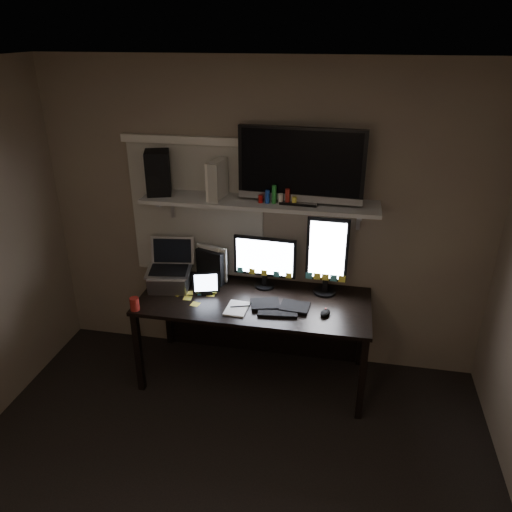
% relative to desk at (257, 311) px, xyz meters
% --- Properties ---
extents(ceiling, '(3.60, 3.60, 0.00)m').
position_rel_desk_xyz_m(ceiling, '(0.00, -1.55, 1.95)').
color(ceiling, silver).
rests_on(ceiling, back_wall).
extents(back_wall, '(3.60, 0.00, 3.60)m').
position_rel_desk_xyz_m(back_wall, '(0.00, 0.25, 0.70)').
color(back_wall, '#6F5D50').
rests_on(back_wall, floor).
extents(window_blinds, '(1.10, 0.02, 1.10)m').
position_rel_desk_xyz_m(window_blinds, '(-0.55, 0.24, 0.75)').
color(window_blinds, silver).
rests_on(window_blinds, back_wall).
extents(desk, '(1.80, 0.75, 0.73)m').
position_rel_desk_xyz_m(desk, '(0.00, 0.00, 0.00)').
color(desk, black).
rests_on(desk, floor).
extents(wall_shelf, '(1.80, 0.35, 0.03)m').
position_rel_desk_xyz_m(wall_shelf, '(0.00, 0.08, 0.91)').
color(wall_shelf, beige).
rests_on(wall_shelf, back_wall).
extents(monitor_landscape, '(0.51, 0.09, 0.44)m').
position_rel_desk_xyz_m(monitor_landscape, '(0.04, 0.11, 0.40)').
color(monitor_landscape, black).
rests_on(monitor_landscape, desk).
extents(monitor_portrait, '(0.33, 0.07, 0.65)m').
position_rel_desk_xyz_m(monitor_portrait, '(0.53, 0.10, 0.50)').
color(monitor_portrait, black).
rests_on(monitor_portrait, desk).
extents(keyboard, '(0.47, 0.22, 0.03)m').
position_rel_desk_xyz_m(keyboard, '(0.21, -0.20, 0.19)').
color(keyboard, black).
rests_on(keyboard, desk).
extents(mouse, '(0.10, 0.12, 0.04)m').
position_rel_desk_xyz_m(mouse, '(0.56, -0.25, 0.20)').
color(mouse, black).
rests_on(mouse, desk).
extents(notepad, '(0.17, 0.23, 0.01)m').
position_rel_desk_xyz_m(notepad, '(-0.10, -0.29, 0.18)').
color(notepad, silver).
rests_on(notepad, desk).
extents(tablet, '(0.23, 0.15, 0.19)m').
position_rel_desk_xyz_m(tablet, '(-0.39, -0.10, 0.27)').
color(tablet, black).
rests_on(tablet, desk).
extents(file_sorter, '(0.27, 0.19, 0.31)m').
position_rel_desk_xyz_m(file_sorter, '(-0.40, 0.12, 0.33)').
color(file_sorter, black).
rests_on(file_sorter, desk).
extents(laptop, '(0.39, 0.33, 0.39)m').
position_rel_desk_xyz_m(laptop, '(-0.71, -0.07, 0.37)').
color(laptop, '#B1B2B6').
rests_on(laptop, desk).
extents(cup, '(0.09, 0.09, 0.10)m').
position_rel_desk_xyz_m(cup, '(-0.85, -0.44, 0.23)').
color(cup, maroon).
rests_on(cup, desk).
extents(sticky_notes, '(0.32, 0.26, 0.00)m').
position_rel_desk_xyz_m(sticky_notes, '(-0.48, -0.18, 0.18)').
color(sticky_notes, '#FFED45').
rests_on(sticky_notes, desk).
extents(tv, '(0.93, 0.22, 0.55)m').
position_rel_desk_xyz_m(tv, '(0.30, 0.08, 1.20)').
color(tv, black).
rests_on(tv, wall_shelf).
extents(game_console, '(0.12, 0.25, 0.29)m').
position_rel_desk_xyz_m(game_console, '(-0.32, 0.07, 1.07)').
color(game_console, silver).
rests_on(game_console, wall_shelf).
extents(speaker, '(0.24, 0.27, 0.33)m').
position_rel_desk_xyz_m(speaker, '(-0.80, 0.10, 1.09)').
color(speaker, black).
rests_on(speaker, wall_shelf).
extents(bottles, '(0.22, 0.10, 0.14)m').
position_rel_desk_xyz_m(bottles, '(0.15, 0.02, 0.99)').
color(bottles, '#A50F0C').
rests_on(bottles, wall_shelf).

